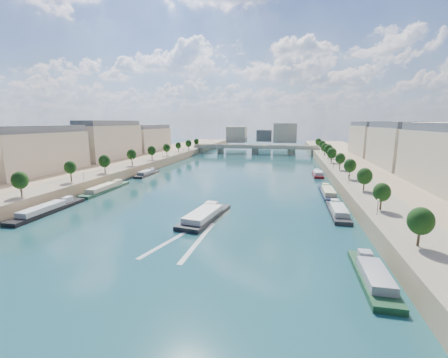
% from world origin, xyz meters
% --- Properties ---
extents(ground, '(700.00, 700.00, 0.00)m').
position_xyz_m(ground, '(0.00, 100.00, 0.00)').
color(ground, '#0C3438').
rests_on(ground, ground).
extents(quay_left, '(44.00, 520.00, 5.00)m').
position_xyz_m(quay_left, '(-72.00, 100.00, 2.50)').
color(quay_left, '#9E8460').
rests_on(quay_left, ground).
extents(quay_right, '(44.00, 520.00, 5.00)m').
position_xyz_m(quay_right, '(72.00, 100.00, 2.50)').
color(quay_right, '#9E8460').
rests_on(quay_right, ground).
extents(pave_left, '(14.00, 520.00, 0.10)m').
position_xyz_m(pave_left, '(-57.00, 100.00, 5.05)').
color(pave_left, gray).
rests_on(pave_left, quay_left).
extents(pave_right, '(14.00, 520.00, 0.10)m').
position_xyz_m(pave_right, '(57.00, 100.00, 5.05)').
color(pave_right, gray).
rests_on(pave_right, quay_right).
extents(trees_left, '(4.80, 268.80, 8.26)m').
position_xyz_m(trees_left, '(-55.00, 102.00, 10.48)').
color(trees_left, '#382B1E').
rests_on(trees_left, ground).
extents(trees_right, '(4.80, 268.80, 8.26)m').
position_xyz_m(trees_right, '(55.00, 110.00, 10.48)').
color(trees_right, '#382B1E').
rests_on(trees_right, ground).
extents(lamps_left, '(0.36, 200.36, 4.28)m').
position_xyz_m(lamps_left, '(-52.50, 90.00, 7.78)').
color(lamps_left, black).
rests_on(lamps_left, ground).
extents(lamps_right, '(0.36, 200.36, 4.28)m').
position_xyz_m(lamps_right, '(52.50, 105.00, 7.78)').
color(lamps_right, black).
rests_on(lamps_right, ground).
extents(buildings_left, '(16.00, 226.00, 23.20)m').
position_xyz_m(buildings_left, '(-85.00, 112.00, 16.45)').
color(buildings_left, '#C1B294').
rests_on(buildings_left, ground).
extents(buildings_right, '(16.00, 226.00, 23.20)m').
position_xyz_m(buildings_right, '(85.00, 112.00, 16.45)').
color(buildings_right, '#C1B294').
rests_on(buildings_right, ground).
extents(skyline, '(79.00, 42.00, 22.00)m').
position_xyz_m(skyline, '(3.19, 319.52, 14.66)').
color(skyline, '#C1B294').
rests_on(skyline, ground).
extents(bridge, '(112.00, 12.00, 8.15)m').
position_xyz_m(bridge, '(0.00, 234.84, 5.08)').
color(bridge, '#C1B79E').
rests_on(bridge, ground).
extents(tour_barge, '(10.92, 26.43, 3.63)m').
position_xyz_m(tour_barge, '(5.56, 47.28, 0.93)').
color(tour_barge, black).
rests_on(tour_barge, ground).
extents(wake, '(11.27, 26.02, 0.04)m').
position_xyz_m(wake, '(5.56, 30.62, 0.02)').
color(wake, silver).
rests_on(wake, ground).
extents(moored_barges_left, '(5.00, 156.52, 3.60)m').
position_xyz_m(moored_barges_left, '(-45.50, 51.97, 0.84)').
color(moored_barges_left, black).
rests_on(moored_barges_left, ground).
extents(moored_barges_right, '(5.00, 166.12, 3.60)m').
position_xyz_m(moored_barges_right, '(45.50, 52.99, 0.84)').
color(moored_barges_right, black).
rests_on(moored_barges_right, ground).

